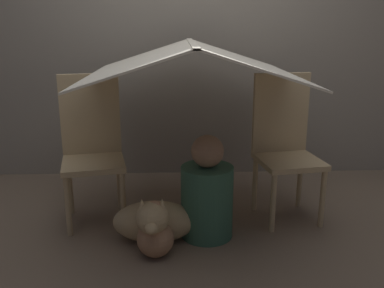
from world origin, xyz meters
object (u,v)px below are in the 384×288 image
at_px(chair_right, 285,143).
at_px(dog, 154,221).
at_px(chair_left, 92,145).
at_px(person_front, 207,195).

distance_m(chair_right, dog, 1.04).
xyz_separation_m(chair_left, person_front, (0.75, -0.31, -0.24)).
height_order(chair_left, person_front, chair_left).
relative_size(person_front, dog, 1.29).
bearing_deg(chair_right, dog, -164.25).
bearing_deg(chair_right, person_front, -159.87).
relative_size(chair_left, dog, 1.92).
relative_size(chair_right, dog, 1.92).
bearing_deg(dog, person_front, 17.10).
bearing_deg(dog, chair_right, 25.27).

